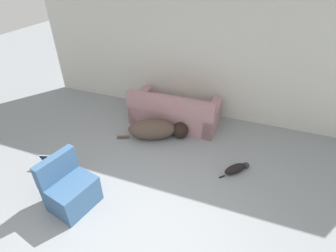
{
  "coord_description": "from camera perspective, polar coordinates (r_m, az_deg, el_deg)",
  "views": [
    {
      "loc": [
        1.03,
        -1.62,
        3.07
      ],
      "look_at": [
        -0.2,
        1.66,
        0.72
      ],
      "focal_mm": 28.0,
      "sensor_mm": 36.0,
      "label": 1
    }
  ],
  "objects": [
    {
      "name": "ground_plane",
      "position": [
        3.63,
        -6.96,
        -24.52
      ],
      "size": [
        20.0,
        20.0,
        0.0
      ],
      "primitive_type": "plane",
      "color": "gray"
    },
    {
      "name": "wall_back",
      "position": [
        5.47,
        8.95,
        15.41
      ],
      "size": [
        7.67,
        0.06,
        2.76
      ],
      "color": "beige",
      "rests_on": "ground_plane"
    },
    {
      "name": "couch",
      "position": [
        5.51,
        1.48,
        3.04
      ],
      "size": [
        1.8,
        0.87,
        0.76
      ],
      "rotation": [
        0.0,
        0.0,
        3.14
      ],
      "color": "#A3757A",
      "rests_on": "ground_plane"
    },
    {
      "name": "dog",
      "position": [
        5.08,
        -2.47,
        -0.74
      ],
      "size": [
        1.36,
        0.8,
        0.39
      ],
      "rotation": [
        0.0,
        0.0,
        0.4
      ],
      "color": "#4C3D33",
      "rests_on": "ground_plane"
    },
    {
      "name": "cat",
      "position": [
        4.54,
        14.64,
        -8.93
      ],
      "size": [
        0.46,
        0.49,
        0.15
      ],
      "rotation": [
        0.0,
        0.0,
        0.83
      ],
      "color": "black",
      "rests_on": "ground_plane"
    },
    {
      "name": "laptop_open",
      "position": [
        4.9,
        -24.41,
        -7.55
      ],
      "size": [
        0.4,
        0.39,
        0.24
      ],
      "rotation": [
        0.0,
        0.0,
        0.28
      ],
      "color": "#B7B7BC",
      "rests_on": "ground_plane"
    },
    {
      "name": "side_chair",
      "position": [
        4.03,
        -20.51,
        -12.84
      ],
      "size": [
        0.65,
        0.71,
        0.8
      ],
      "rotation": [
        0.0,
        0.0,
        1.35
      ],
      "color": "#385B84",
      "rests_on": "ground_plane"
    }
  ]
}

